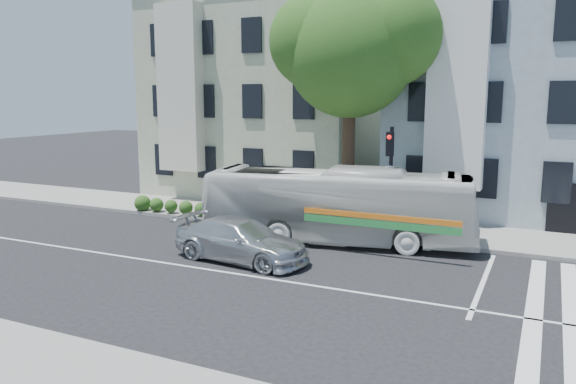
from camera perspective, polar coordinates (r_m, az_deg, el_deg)
The scene contains 9 objects.
ground at distance 17.92m, azimuth -3.11°, elevation -8.64°, with size 120.00×120.00×0.00m, color black.
sidewalk_far at distance 24.97m, azimuth 5.64°, elevation -3.23°, with size 80.00×4.00×0.15m, color gray.
building_left at distance 33.55m, azimuth -1.56°, elevation 9.44°, with size 12.00×10.00×11.00m, color #A0A98D.
building_right at distance 29.98m, azimuth 23.39°, elevation 8.64°, with size 12.00×10.00×11.00m, color #8999A3.
street_tree at distance 25.12m, azimuth 6.65°, elevation 14.63°, with size 7.30×5.90×11.10m.
bus at distance 21.82m, azimuth 5.04°, elevation -1.36°, with size 10.53×2.46×2.93m, color silver.
sedan at distance 19.55m, azimuth -4.80°, elevation -4.89°, with size 4.99×2.03×1.45m, color silver.
hedge at distance 25.76m, azimuth -7.26°, elevation -1.90°, with size 8.50×0.84×0.70m, color #27601F, non-canonical shape.
traffic_signal at distance 21.88m, azimuth 10.33°, elevation 2.37°, with size 0.45×0.54×4.50m.
Camera 1 is at (8.11, -14.96, 5.62)m, focal length 35.00 mm.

